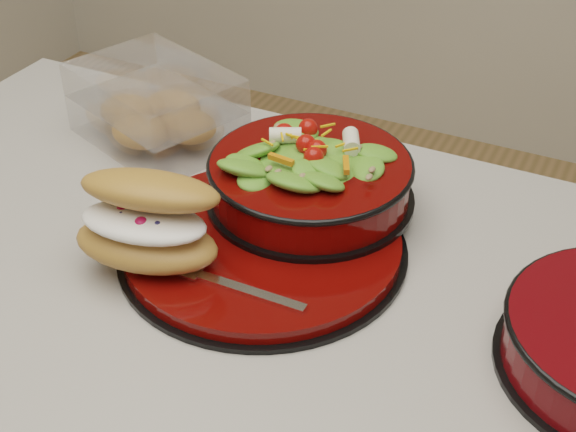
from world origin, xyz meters
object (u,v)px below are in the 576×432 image
at_px(fork, 229,285).
at_px(pastry_box, 156,109).
at_px(croissant, 148,221).
at_px(dinner_plate, 263,245).
at_px(salad_bowl, 310,172).

bearing_deg(fork, pastry_box, 44.98).
xyz_separation_m(croissant, pastry_box, (-0.15, 0.23, -0.02)).
relative_size(croissant, fork, 1.07).
height_order(fork, pastry_box, pastry_box).
relative_size(dinner_plate, pastry_box, 1.28).
height_order(salad_bowl, croissant, salad_bowl).
bearing_deg(pastry_box, dinner_plate, -12.54).
relative_size(dinner_plate, croissant, 1.90).
relative_size(salad_bowl, pastry_box, 0.97).
bearing_deg(croissant, salad_bowl, 47.51).
relative_size(croissant, pastry_box, 0.67).
xyz_separation_m(fork, pastry_box, (-0.24, 0.24, 0.02)).
distance_m(croissant, pastry_box, 0.28).
bearing_deg(croissant, dinner_plate, 31.13).
distance_m(dinner_plate, fork, 0.09).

